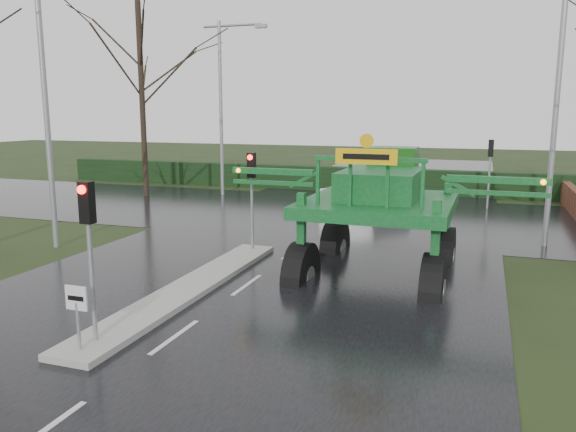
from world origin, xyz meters
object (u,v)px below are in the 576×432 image
(traffic_signal_far, at_px, (490,158))
(street_light_right, at_px, (549,80))
(crop_sprayer, at_px, (304,192))
(traffic_signal_near, at_px, (88,227))
(traffic_signal_mid, at_px, (252,180))
(street_light_left_near, at_px, (51,80))
(white_sedan, at_px, (364,214))
(street_light_left_far, at_px, (225,93))
(keep_left_sign, at_px, (77,307))

(traffic_signal_far, bearing_deg, street_light_right, 101.95)
(crop_sprayer, bearing_deg, traffic_signal_near, -110.47)
(traffic_signal_mid, relative_size, street_light_right, 0.35)
(traffic_signal_far, xyz_separation_m, crop_sprayer, (-5.27, -14.50, -0.04))
(traffic_signal_near, xyz_separation_m, traffic_signal_mid, (0.00, 8.50, 0.00))
(traffic_signal_near, height_order, traffic_signal_far, same)
(street_light_left_near, distance_m, crop_sprayer, 10.05)
(traffic_signal_near, height_order, white_sedan, traffic_signal_near)
(street_light_left_far, xyz_separation_m, crop_sprayer, (9.43, -14.49, -3.44))
(traffic_signal_near, bearing_deg, crop_sprayer, 68.77)
(traffic_signal_near, xyz_separation_m, white_sedan, (2.10, 17.54, -2.59))
(white_sedan, bearing_deg, traffic_signal_near, 162.00)
(street_light_left_near, bearing_deg, traffic_signal_near, -45.47)
(crop_sprayer, bearing_deg, street_light_right, 43.76)
(keep_left_sign, distance_m, crop_sprayer, 7.60)
(traffic_signal_near, height_order, crop_sprayer, crop_sprayer)
(street_light_left_far, bearing_deg, traffic_signal_mid, -61.14)
(traffic_signal_far, relative_size, street_light_left_far, 0.35)
(keep_left_sign, bearing_deg, street_light_right, 54.88)
(street_light_right, bearing_deg, keep_left_sign, -125.12)
(street_light_right, bearing_deg, street_light_left_near, -159.89)
(keep_left_sign, distance_m, traffic_signal_mid, 9.12)
(street_light_left_far, bearing_deg, traffic_signal_near, -71.83)
(street_light_left_near, distance_m, street_light_right, 17.45)
(street_light_left_near, bearing_deg, traffic_signal_mid, 12.21)
(traffic_signal_near, distance_m, white_sedan, 17.86)
(keep_left_sign, bearing_deg, white_sedan, 83.34)
(keep_left_sign, xyz_separation_m, traffic_signal_far, (7.80, 21.51, 1.53))
(traffic_signal_far, relative_size, white_sedan, 0.77)
(traffic_signal_far, bearing_deg, keep_left_sign, 70.07)
(white_sedan, bearing_deg, keep_left_sign, 162.19)
(traffic_signal_mid, height_order, street_light_left_near, street_light_left_near)
(traffic_signal_far, bearing_deg, traffic_signal_near, 69.64)
(crop_sprayer, relative_size, white_sedan, 2.12)
(traffic_signal_near, bearing_deg, keep_left_sign, -90.00)
(street_light_right, bearing_deg, street_light_left_far, 153.98)
(street_light_left_near, relative_size, street_light_left_far, 1.00)
(traffic_signal_mid, xyz_separation_m, crop_sprayer, (2.53, -1.98, -0.04))
(street_light_left_far, bearing_deg, traffic_signal_far, 0.03)
(traffic_signal_mid, xyz_separation_m, street_light_right, (9.49, 4.51, 3.40))
(traffic_signal_mid, relative_size, street_light_left_far, 0.35)
(keep_left_sign, distance_m, traffic_signal_near, 1.61)
(traffic_signal_mid, bearing_deg, crop_sprayer, -38.09)
(street_light_left_far, bearing_deg, crop_sprayer, -56.96)
(traffic_signal_near, height_order, street_light_left_far, street_light_left_far)
(street_light_left_far, height_order, white_sedan, street_light_left_far)
(traffic_signal_near, height_order, street_light_left_near, street_light_left_near)
(white_sedan, bearing_deg, street_light_right, -132.68)
(traffic_signal_near, xyz_separation_m, street_light_left_far, (-6.89, 21.01, 3.40))
(traffic_signal_near, xyz_separation_m, street_light_left_near, (-6.89, 7.01, 3.40))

